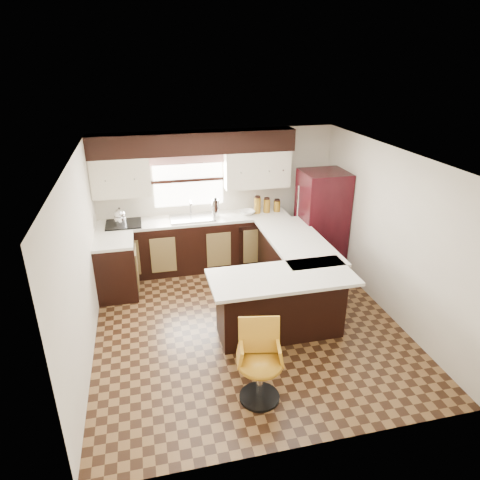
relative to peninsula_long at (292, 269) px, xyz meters
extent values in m
plane|color=#49301A|center=(-0.90, -0.62, -0.45)|extent=(4.40, 4.40, 0.00)
plane|color=silver|center=(-0.90, -0.62, 1.95)|extent=(4.40, 4.40, 0.00)
plane|color=beige|center=(-0.90, 1.58, 0.75)|extent=(4.40, 0.00, 4.40)
plane|color=beige|center=(-0.90, -2.83, 0.75)|extent=(4.40, 0.00, 4.40)
plane|color=beige|center=(-3.00, -0.62, 0.75)|extent=(0.00, 4.40, 4.40)
plane|color=beige|center=(1.20, -0.62, 0.75)|extent=(0.00, 4.40, 4.40)
cube|color=black|center=(-1.35, 1.28, 0.00)|extent=(3.30, 0.60, 0.90)
cube|color=black|center=(-2.70, 0.62, 0.00)|extent=(0.60, 0.70, 0.90)
cube|color=silver|center=(-1.35, 1.28, 0.47)|extent=(3.30, 0.60, 0.04)
cube|color=silver|center=(-2.70, 0.62, 0.47)|extent=(0.60, 0.70, 0.04)
cube|color=black|center=(-1.30, 1.40, 1.77)|extent=(3.40, 0.35, 0.36)
cube|color=beige|center=(-2.52, 1.40, 1.27)|extent=(0.94, 0.35, 0.64)
cube|color=beige|center=(-0.22, 1.40, 1.27)|extent=(1.14, 0.35, 0.64)
cube|color=white|center=(-1.40, 1.56, 1.10)|extent=(1.20, 0.02, 0.90)
cube|color=#D19B93|center=(-1.40, 1.52, 1.49)|extent=(1.30, 0.06, 0.18)
cube|color=#B2B2B7|center=(-1.40, 1.25, 0.51)|extent=(0.75, 0.45, 0.03)
cube|color=black|center=(-0.35, 0.99, -0.02)|extent=(0.58, 0.03, 0.78)
cube|color=black|center=(-2.55, 1.25, 0.51)|extent=(0.58, 0.50, 0.02)
cube|color=black|center=(0.00, 0.00, 0.00)|extent=(0.60, 1.95, 0.90)
cube|color=black|center=(-0.53, -0.97, 0.00)|extent=(1.65, 0.60, 0.90)
cube|color=silver|center=(0.05, 0.00, 0.47)|extent=(0.84, 1.95, 0.04)
cube|color=silver|center=(-0.55, -1.06, 0.47)|extent=(1.89, 0.84, 0.04)
cube|color=black|center=(0.80, 0.82, 0.43)|extent=(0.75, 0.72, 1.76)
cylinder|color=silver|center=(-0.98, 1.28, 0.65)|extent=(0.13, 0.13, 0.31)
imported|color=white|center=(-0.42, 1.27, 0.53)|extent=(0.32, 0.32, 0.07)
cylinder|color=#875F17|center=(-0.23, 1.30, 0.64)|extent=(0.12, 0.12, 0.29)
cylinder|color=#875F17|center=(-0.05, 1.30, 0.62)|extent=(0.12, 0.12, 0.24)
cylinder|color=#875F17|center=(0.14, 1.30, 0.59)|extent=(0.12, 0.12, 0.20)
camera|label=1|loc=(-2.18, -5.65, 3.10)|focal=32.00mm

